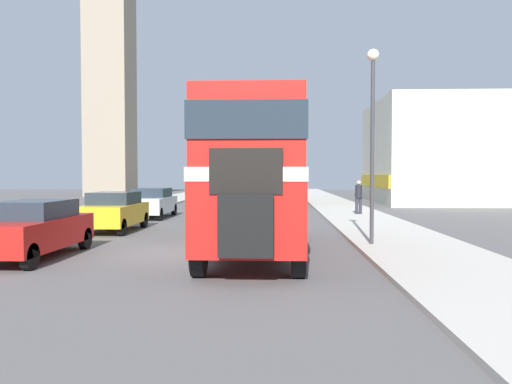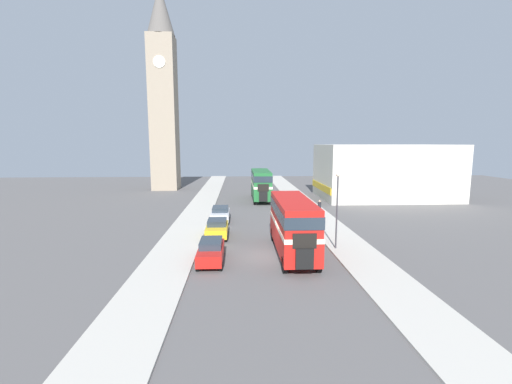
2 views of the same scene
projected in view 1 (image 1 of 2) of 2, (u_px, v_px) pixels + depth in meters
The scene contains 11 objects.
ground_plane at pixel (183, 253), 14.04m from camera, with size 120.00×120.00×0.00m, color #565454.
sidewalk_right at pixel (426, 253), 13.74m from camera, with size 3.50×120.00×0.12m.
double_decker_bus at pixel (256, 167), 14.32m from camera, with size 2.46×9.23×4.09m.
bus_distant at pixel (260, 171), 38.50m from camera, with size 2.48×9.36×4.25m.
car_parked_near at pixel (34, 229), 13.26m from camera, with size 1.67×4.23×1.53m.
car_parked_mid at pixel (113, 211), 19.58m from camera, with size 1.81×3.91×1.53m.
car_parked_far at pixel (152, 203), 25.64m from camera, with size 1.83×4.19×1.52m.
pedestrian_walking at pixel (359, 195), 26.54m from camera, with size 0.36×0.36×1.79m.
street_lamp at pixel (373, 117), 14.97m from camera, with size 0.36×0.36×5.86m.
church_tower at pixel (110, 27), 51.25m from camera, with size 4.57×4.57×34.13m.
shop_building_block at pixel (496, 152), 38.66m from camera, with size 18.74×11.63×7.88m.
Camera 1 is at (2.67, -13.86, 2.22)m, focal length 35.00 mm.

